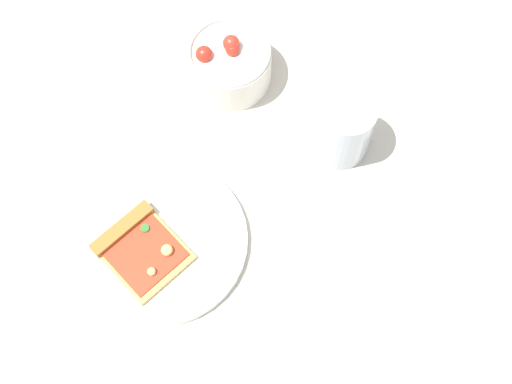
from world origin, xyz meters
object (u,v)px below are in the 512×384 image
(soda_glass, at_px, (343,130))
(paper_napkin, at_px, (292,362))
(plate, at_px, (162,241))
(pizza_slice_main, at_px, (139,247))
(salad_bowl, at_px, (229,63))

(soda_glass, distance_m, paper_napkin, 0.34)
(plate, relative_size, pizza_slice_main, 2.00)
(pizza_slice_main, bearing_deg, soda_glass, 83.64)
(soda_glass, bearing_deg, salad_bowl, -162.46)
(soda_glass, relative_size, paper_napkin, 0.71)
(pizza_slice_main, bearing_deg, salad_bowl, 120.76)
(plate, bearing_deg, pizza_slice_main, -101.32)
(pizza_slice_main, xyz_separation_m, salad_bowl, (-0.16, 0.27, 0.02))
(plate, height_order, soda_glass, soda_glass)
(salad_bowl, relative_size, soda_glass, 1.16)
(plate, distance_m, salad_bowl, 0.29)
(plate, height_order, pizza_slice_main, pizza_slice_main)
(plate, distance_m, soda_glass, 0.31)
(pizza_slice_main, relative_size, salad_bowl, 0.94)
(soda_glass, bearing_deg, paper_napkin, -50.14)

